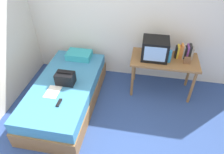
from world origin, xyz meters
TOP-DOWN VIEW (x-y plane):
  - ground_plane at (0.00, 0.00)m, footprint 8.00×8.00m
  - wall_back at (0.00, 2.00)m, footprint 5.20×0.10m
  - bed at (-0.97, 0.86)m, footprint 1.00×2.00m
  - desk at (0.67, 1.53)m, footprint 1.16×0.60m
  - tv at (0.47, 1.52)m, footprint 0.44×0.39m
  - water_bottle at (0.72, 1.45)m, footprint 0.08×0.08m
  - book_row at (0.98, 1.64)m, footprint 0.29×0.16m
  - picture_frame at (1.02, 1.44)m, footprint 0.11×0.02m
  - pillow at (-0.94, 1.63)m, footprint 0.47×0.31m
  - handbag at (-0.93, 0.85)m, footprint 0.30×0.20m
  - magazine at (-1.06, 0.60)m, footprint 0.21×0.29m
  - remote_dark at (-0.86, 0.39)m, footprint 0.04×0.16m
  - remote_silver at (-1.08, 1.05)m, footprint 0.04×0.14m

SIDE VIEW (x-z plane):
  - ground_plane at x=0.00m, z-range 0.00..0.00m
  - bed at x=-0.97m, z-range 0.00..0.49m
  - magazine at x=-1.06m, z-range 0.49..0.50m
  - remote_dark at x=-0.86m, z-range 0.49..0.52m
  - remote_silver at x=-1.08m, z-range 0.49..0.52m
  - pillow at x=-0.94m, z-range 0.49..0.62m
  - handbag at x=-0.93m, z-range 0.48..0.71m
  - desk at x=0.67m, z-range 0.27..1.00m
  - picture_frame at x=1.02m, z-range 0.73..0.86m
  - water_bottle at x=0.72m, z-range 0.73..0.95m
  - book_row at x=0.98m, z-range 0.72..0.96m
  - tv at x=0.47m, z-range 0.73..1.09m
  - wall_back at x=0.00m, z-range 0.00..2.60m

